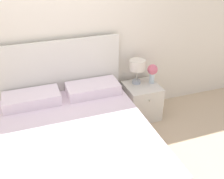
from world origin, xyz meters
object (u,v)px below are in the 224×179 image
bed (76,144)px  nightstand (141,101)px  table_lamp (137,66)px  flower_vase (153,71)px

bed → nightstand: size_ratio=3.84×
bed → table_lamp: bed is taller
nightstand → table_lamp: size_ratio=1.42×
bed → nightstand: 1.31m
bed → flower_vase: bearing=28.1°
flower_vase → bed: bearing=-151.9°
nightstand → bed: bearing=-150.0°
bed → table_lamp: bearing=34.9°
table_lamp → bed: bearing=-145.1°
table_lamp → nightstand: bearing=-64.1°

